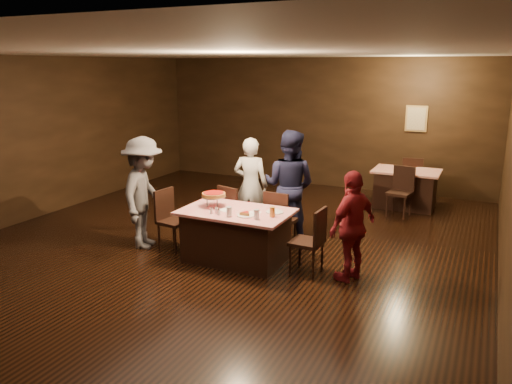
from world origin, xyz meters
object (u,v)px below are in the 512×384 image
main_table (236,236)px  chair_end_right (307,241)px  chair_end_left (174,220)px  diner_red_shirt (353,226)px  chair_back_far (410,178)px  diner_navy_hoodie (289,186)px  pizza_stand (214,195)px  diner_grey_knit (144,193)px  glass_front_right (257,214)px  chair_far_right (281,219)px  back_table (405,189)px  glass_amber (272,212)px  chair_far_left (236,213)px  diner_white_jacket (251,185)px  plate_empty (275,212)px  glass_front_left (229,212)px  chair_back_near (400,192)px

main_table → chair_end_right: bearing=0.0°
chair_end_left → diner_red_shirt: (2.81, 0.06, 0.28)m
chair_back_far → diner_navy_hoodie: bearing=52.8°
chair_back_far → pizza_stand: size_ratio=2.50×
chair_back_far → diner_grey_knit: bearing=40.2°
glass_front_right → diner_navy_hoodie: bearing=93.9°
chair_far_right → glass_front_right: (0.05, -1.00, 0.37)m
back_table → diner_grey_knit: size_ratio=0.74×
glass_front_right → diner_grey_knit: bearing=175.7°
glass_amber → chair_far_right: bearing=104.0°
chair_far_left → diner_navy_hoodie: diner_navy_hoodie is taller
diner_red_shirt → diner_white_jacket: bearing=-97.8°
main_table → back_table: bearing=66.2°
chair_far_right → glass_amber: (0.20, -0.80, 0.37)m
plate_empty → glass_front_left: 0.68m
chair_back_near → chair_end_right: bearing=-91.7°
pizza_stand → glass_front_right: pizza_stand is taller
diner_white_jacket → diner_navy_hoodie: diner_navy_hoodie is taller
plate_empty → glass_front_left: (-0.50, -0.45, 0.06)m
diner_grey_knit → diner_red_shirt: bearing=-104.5°
main_table → chair_back_near: 3.78m
diner_white_jacket → pizza_stand: bearing=81.2°
diner_red_shirt → glass_front_left: 1.70m
diner_white_jacket → diner_red_shirt: 2.45m
chair_far_left → glass_front_left: size_ratio=6.79×
back_table → diner_navy_hoodie: (-1.43, -2.82, 0.53)m
chair_far_right → diner_navy_hoodie: bearing=-81.0°
chair_end_left → plate_empty: size_ratio=3.80×
main_table → chair_far_right: bearing=61.9°
plate_empty → chair_end_left: bearing=-174.8°
chair_back_near → glass_front_right: (-1.33, -3.58, 0.37)m
pizza_stand → glass_amber: 1.01m
back_table → chair_far_right: 3.56m
diner_red_shirt → pizza_stand: 2.12m
pizza_stand → glass_front_left: 0.58m
main_table → chair_far_right: size_ratio=1.68×
main_table → diner_white_jacket: size_ratio=0.97×
diner_white_jacket → glass_amber: bearing=117.9°
chair_end_left → diner_white_jacket: size_ratio=0.57×
diner_grey_knit → pizza_stand: bearing=-100.1°
chair_end_right → diner_grey_knit: 2.71m
chair_far_left → glass_front_left: 1.20m
chair_far_right → chair_end_right: (0.70, -0.75, 0.00)m
chair_far_left → glass_front_right: size_ratio=6.79×
chair_end_right → diner_white_jacket: bearing=-128.3°
chair_end_right → diner_red_shirt: size_ratio=0.63×
back_table → diner_white_jacket: bearing=-128.5°
chair_end_left → pizza_stand: 0.85m
plate_empty → glass_front_left: bearing=-138.0°
chair_far_left → diner_grey_knit: diner_grey_knit is taller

